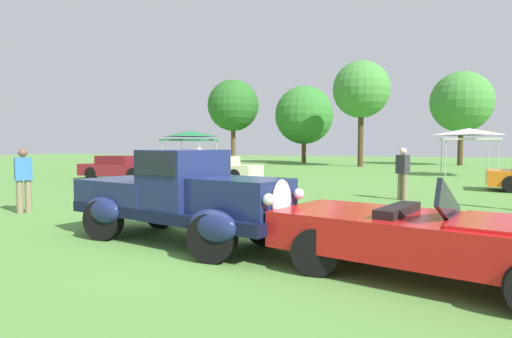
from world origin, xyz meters
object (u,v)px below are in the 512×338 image
Objects in this scene: spectator_between_cars at (23,178)px; spectator_far_side at (403,172)px; feature_pickup_truck at (181,195)px; canopy_tent_left_field at (190,135)px; neighbor_convertible at (437,237)px; show_car_cream at (220,169)px; spectator_by_row at (199,171)px; show_car_burgundy at (120,168)px; canopy_tent_center_field at (468,133)px.

spectator_between_cars is 1.00× the size of spectator_far_side.
spectator_between_cars and spectator_far_side have the same top height.
feature_pickup_truck reaches higher than spectator_between_cars.
spectator_between_cars is at bearing -76.40° from canopy_tent_left_field.
feature_pickup_truck reaches higher than neighbor_convertible.
spectator_by_row reaches higher than show_car_cream.
canopy_tent_left_field is at bearing 139.35° from spectator_far_side.
spectator_far_side is at bearing -30.06° from show_car_cream.
canopy_tent_center_field reaches higher than show_car_burgundy.
spectator_between_cars is at bearing 165.02° from neighbor_convertible.
spectator_by_row is at bearing -165.49° from spectator_far_side.
neighbor_convertible is 2.67× the size of spectator_by_row.
show_car_burgundy is 1.46× the size of canopy_tent_center_field.
spectator_far_side reaches higher than neighbor_convertible.
canopy_tent_left_field is at bearing 103.60° from spectator_between_cars.
canopy_tent_center_field is at bearing 31.30° from show_car_cream.
feature_pickup_truck is 6.56m from spectator_by_row.
spectator_between_cars is 11.17m from spectator_far_side.
spectator_far_side is at bearing -106.16° from canopy_tent_center_field.
spectator_between_cars is 18.37m from canopy_tent_left_field.
spectator_between_cars is 5.25m from spectator_by_row.
canopy_tent_center_field is at bearing 1.66° from canopy_tent_left_field.
spectator_by_row is (2.07, -6.61, 0.32)m from show_car_cream.
feature_pickup_truck reaches higher than spectator_far_side.
spectator_by_row is (-2.57, 6.04, 0.04)m from feature_pickup_truck.
show_car_cream is 9.86m from spectator_far_side.
spectator_by_row reaches higher than neighbor_convertible.
show_car_cream is 2.37× the size of spectator_by_row.
neighbor_convertible is 1.59× the size of canopy_tent_center_field.
spectator_far_side is at bearing 14.51° from spectator_by_row.
spectator_between_cars is at bearing -147.46° from spectator_far_side.
show_car_cream is 1.32× the size of canopy_tent_left_field.
show_car_burgundy is 2.46× the size of spectator_between_cars.
canopy_tent_center_field reaches higher than neighbor_convertible.
spectator_between_cars and spectator_by_row have the same top height.
spectator_by_row is at bearing -72.63° from show_car_cream.
spectator_between_cars reaches higher than show_car_cream.
spectator_far_side is (13.84, -4.16, 0.31)m from show_car_burgundy.
feature_pickup_truck is 5.79m from spectator_between_cars.
neighbor_convertible is 1.13× the size of show_car_cream.
neighbor_convertible is 9.78m from spectator_by_row.
canopy_tent_center_field is (17.28, 0.50, -0.00)m from canopy_tent_left_field.
show_car_burgundy is 7.83m from canopy_tent_left_field.
neighbor_convertible is 8.65m from spectator_far_side.
canopy_tent_left_field reaches higher than show_car_cream.
spectator_by_row is 6.67m from spectator_far_side.
feature_pickup_truck is 1.05× the size of neighbor_convertible.
feature_pickup_truck reaches higher than show_car_cream.
show_car_cream is at bearing 123.32° from neighbor_convertible.
spectator_between_cars is 0.59× the size of canopy_tent_center_field.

